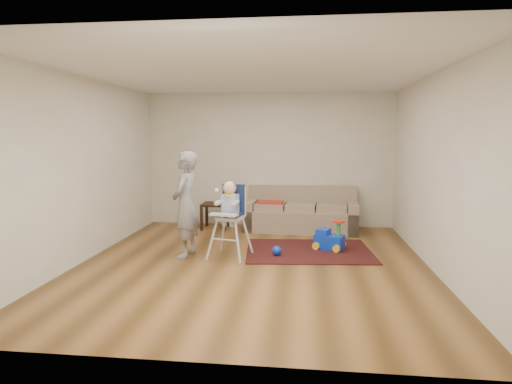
# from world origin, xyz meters

# --- Properties ---
(ground) EXTENTS (5.50, 5.50, 0.00)m
(ground) POSITION_xyz_m (0.00, 0.00, 0.00)
(ground) COLOR #523615
(ground) RESTS_ON ground
(room_envelope) EXTENTS (5.04, 5.52, 2.72)m
(room_envelope) POSITION_xyz_m (0.00, 0.53, 1.88)
(room_envelope) COLOR white
(room_envelope) RESTS_ON ground
(sofa) EXTENTS (2.23, 1.03, 0.84)m
(sofa) POSITION_xyz_m (0.66, 2.30, 0.42)
(sofa) COLOR gray
(sofa) RESTS_ON ground
(side_table) EXTENTS (0.51, 0.51, 0.51)m
(side_table) POSITION_xyz_m (-1.03, 2.28, 0.25)
(side_table) COLOR black
(side_table) RESTS_ON ground
(area_rug) EXTENTS (2.10, 1.65, 0.02)m
(area_rug) POSITION_xyz_m (0.81, 0.78, 0.01)
(area_rug) COLOR black
(area_rug) RESTS_ON ground
(ride_on_toy) EXTENTS (0.54, 0.46, 0.49)m
(ride_on_toy) POSITION_xyz_m (1.14, 0.91, 0.26)
(ride_on_toy) COLOR #0D37D4
(ride_on_toy) RESTS_ON area_rug
(toy_ball) EXTENTS (0.14, 0.14, 0.14)m
(toy_ball) POSITION_xyz_m (0.32, 0.44, 0.09)
(toy_ball) COLOR #0D37D4
(toy_ball) RESTS_ON area_rug
(high_chair) EXTENTS (0.65, 0.65, 1.17)m
(high_chair) POSITION_xyz_m (-0.39, 0.34, 0.56)
(high_chair) COLOR silver
(high_chair) RESTS_ON ground
(adult) EXTENTS (0.42, 0.61, 1.61)m
(adult) POSITION_xyz_m (-1.07, 0.30, 0.81)
(adult) COLOR gray
(adult) RESTS_ON ground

